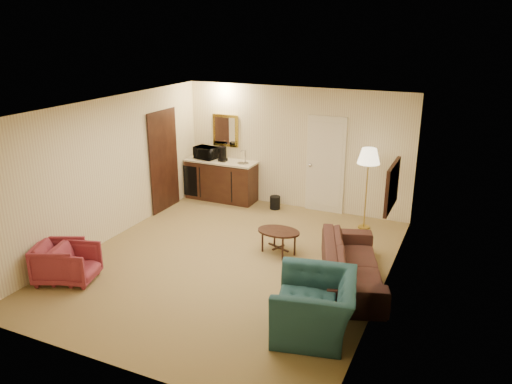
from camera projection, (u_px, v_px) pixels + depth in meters
ground at (232, 261)px, 8.44m from camera, size 6.00×6.00×0.00m
room_walls at (246, 152)px, 8.60m from camera, size 5.02×6.01×2.61m
wetbar_cabinet at (221, 180)px, 11.29m from camera, size 1.64×0.58×0.92m
sofa at (352, 257)px, 7.63m from camera, size 1.31×2.27×0.85m
teal_armchair at (315, 297)px, 6.36m from camera, size 0.99×1.30×1.02m
rose_chair_near at (59, 260)px, 7.73m from camera, size 0.84×0.87×0.69m
rose_chair_far at (75, 262)px, 7.71m from camera, size 0.73×0.76×0.64m
coffee_table at (278, 242)px, 8.67m from camera, size 0.89×0.76×0.43m
floor_lamp at (366, 189)px, 9.58m from camera, size 0.44×0.44×1.61m
waste_bin at (275, 203)px, 10.80m from camera, size 0.23×0.23×0.28m
microwave at (206, 151)px, 11.23m from camera, size 0.54×0.36×0.34m
coffee_maker at (223, 154)px, 11.03m from camera, size 0.22×0.22×0.33m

